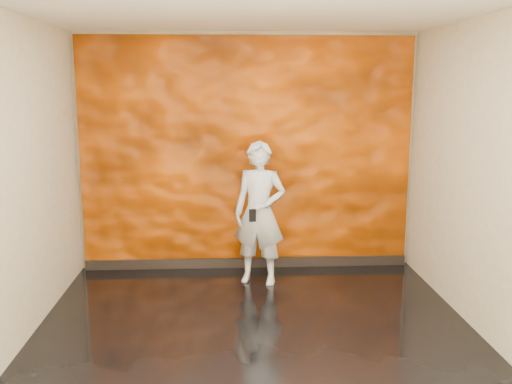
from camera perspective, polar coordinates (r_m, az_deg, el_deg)
room at (r=4.83m, az=-0.00°, el=1.16°), size 4.02×4.02×2.81m
feature_wall at (r=6.77m, az=-0.92°, el=3.75°), size 3.90×0.06×2.75m
baseboard at (r=7.01m, az=-0.88°, el=-7.06°), size 3.90×0.04×0.12m
man at (r=6.32m, az=0.36°, el=-2.13°), size 0.67×0.54×1.59m
phone at (r=6.09m, az=-0.35°, el=-2.36°), size 0.08×0.02×0.14m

